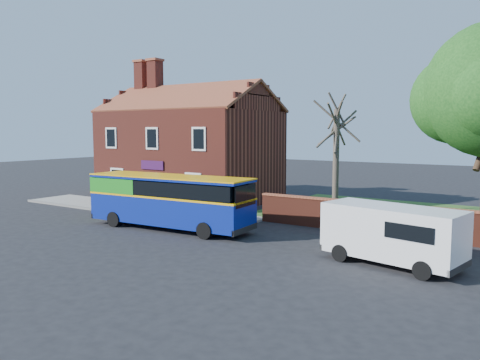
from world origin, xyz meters
The scene contains 8 objects.
ground centered at (0.00, 0.00, 0.00)m, with size 120.00×120.00×0.00m, color black.
pavement centered at (-7.00, 5.75, 0.06)m, with size 18.00×3.50×0.12m, color gray.
kerb centered at (-7.00, 4.00, 0.07)m, with size 18.00×0.15×0.14m, color slate.
shop_building centered at (-7.02, 11.50, 3.41)m, with size 12.30×8.13×10.50m.
boundary_wall centered at (13.00, 7.00, 0.81)m, with size 22.00×0.38×1.60m.
bus centered at (-1.32, 2.44, 1.59)m, with size 9.26×2.86×2.79m.
van_near centered at (10.55, 2.05, 1.26)m, with size 5.44×3.04×2.25m.
bare_tree centered at (4.90, 10.49, 3.56)m, with size 2.60×3.10×6.95m.
Camera 1 is at (15.23, -15.71, 5.10)m, focal length 35.00 mm.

